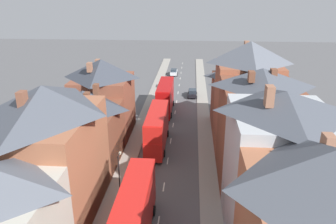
{
  "coord_description": "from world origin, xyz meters",
  "views": [
    {
      "loc": [
        2.81,
        -13.49,
        20.96
      ],
      "look_at": [
        -0.76,
        34.8,
        2.73
      ],
      "focal_mm": 35.0,
      "sensor_mm": 36.0,
      "label": 1
    }
  ],
  "objects_px": {
    "car_near_silver": "(165,84)",
    "car_parked_left_a": "(192,93)",
    "double_decker_bus_lead": "(165,97)",
    "street_lamp": "(119,175)",
    "double_decker_bus_far_approaching": "(157,128)",
    "car_parked_right_a": "(137,177)",
    "car_mid_black": "(174,72)",
    "double_decker_bus_mid_street": "(135,212)"
  },
  "relations": [
    {
      "from": "double_decker_bus_mid_street",
      "to": "street_lamp",
      "type": "bearing_deg",
      "value": 114.92
    },
    {
      "from": "double_decker_bus_far_approaching",
      "to": "car_near_silver",
      "type": "xyz_separation_m",
      "value": [
        -1.29,
        29.29,
        -1.98
      ]
    },
    {
      "from": "car_mid_black",
      "to": "car_near_silver",
      "type": "bearing_deg",
      "value": -96.17
    },
    {
      "from": "double_decker_bus_lead",
      "to": "car_parked_right_a",
      "type": "bearing_deg",
      "value": -93.13
    },
    {
      "from": "double_decker_bus_far_approaching",
      "to": "car_near_silver",
      "type": "relative_size",
      "value": 2.49
    },
    {
      "from": "double_decker_bus_mid_street",
      "to": "double_decker_bus_far_approaching",
      "type": "bearing_deg",
      "value": 90.0
    },
    {
      "from": "double_decker_bus_mid_street",
      "to": "car_mid_black",
      "type": "height_order",
      "value": "double_decker_bus_mid_street"
    },
    {
      "from": "double_decker_bus_mid_street",
      "to": "car_parked_right_a",
      "type": "bearing_deg",
      "value": 98.32
    },
    {
      "from": "car_parked_right_a",
      "to": "street_lamp",
      "type": "xyz_separation_m",
      "value": [
        -1.15,
        -3.57,
        2.43
      ]
    },
    {
      "from": "car_near_silver",
      "to": "double_decker_bus_lead",
      "type": "bearing_deg",
      "value": -85.16
    },
    {
      "from": "double_decker_bus_lead",
      "to": "car_parked_left_a",
      "type": "height_order",
      "value": "double_decker_bus_lead"
    },
    {
      "from": "street_lamp",
      "to": "car_near_silver",
      "type": "bearing_deg",
      "value": 88.45
    },
    {
      "from": "double_decker_bus_lead",
      "to": "double_decker_bus_far_approaching",
      "type": "distance_m",
      "value": 14.04
    },
    {
      "from": "car_near_silver",
      "to": "car_mid_black",
      "type": "bearing_deg",
      "value": 83.83
    },
    {
      "from": "double_decker_bus_lead",
      "to": "car_parked_left_a",
      "type": "bearing_deg",
      "value": 62.31
    },
    {
      "from": "double_decker_bus_far_approaching",
      "to": "car_mid_black",
      "type": "relative_size",
      "value": 2.55
    },
    {
      "from": "double_decker_bus_mid_street",
      "to": "car_near_silver",
      "type": "relative_size",
      "value": 2.49
    },
    {
      "from": "double_decker_bus_lead",
      "to": "double_decker_bus_far_approaching",
      "type": "bearing_deg",
      "value": -90.0
    },
    {
      "from": "double_decker_bus_mid_street",
      "to": "car_mid_black",
      "type": "bearing_deg",
      "value": 89.99
    },
    {
      "from": "double_decker_bus_lead",
      "to": "car_near_silver",
      "type": "relative_size",
      "value": 2.49
    },
    {
      "from": "car_parked_right_a",
      "to": "car_mid_black",
      "type": "relative_size",
      "value": 1.04
    },
    {
      "from": "double_decker_bus_far_approaching",
      "to": "car_parked_left_a",
      "type": "xyz_separation_m",
      "value": [
        4.91,
        23.39,
        -2.02
      ]
    },
    {
      "from": "double_decker_bus_lead",
      "to": "car_parked_right_a",
      "type": "xyz_separation_m",
      "value": [
        -1.29,
        -23.59,
        -2.01
      ]
    },
    {
      "from": "double_decker_bus_mid_street",
      "to": "car_parked_right_a",
      "type": "height_order",
      "value": "double_decker_bus_mid_street"
    },
    {
      "from": "double_decker_bus_lead",
      "to": "car_mid_black",
      "type": "bearing_deg",
      "value": 89.98
    },
    {
      "from": "car_parked_left_a",
      "to": "street_lamp",
      "type": "distance_m",
      "value": 37.32
    },
    {
      "from": "double_decker_bus_lead",
      "to": "street_lamp",
      "type": "xyz_separation_m",
      "value": [
        -2.44,
        -27.16,
        0.43
      ]
    },
    {
      "from": "car_near_silver",
      "to": "car_parked_right_a",
      "type": "relative_size",
      "value": 0.99
    },
    {
      "from": "double_decker_bus_far_approaching",
      "to": "car_parked_right_a",
      "type": "height_order",
      "value": "double_decker_bus_far_approaching"
    },
    {
      "from": "double_decker_bus_mid_street",
      "to": "double_decker_bus_far_approaching",
      "type": "height_order",
      "value": "same"
    },
    {
      "from": "car_parked_right_a",
      "to": "car_near_silver",
      "type": "bearing_deg",
      "value": 90.0
    },
    {
      "from": "car_parked_left_a",
      "to": "car_parked_right_a",
      "type": "bearing_deg",
      "value": -100.66
    },
    {
      "from": "double_decker_bus_far_approaching",
      "to": "street_lamp",
      "type": "xyz_separation_m",
      "value": [
        -2.44,
        -13.12,
        0.43
      ]
    },
    {
      "from": "double_decker_bus_mid_street",
      "to": "car_parked_left_a",
      "type": "height_order",
      "value": "double_decker_bus_mid_street"
    },
    {
      "from": "double_decker_bus_lead",
      "to": "car_mid_black",
      "type": "relative_size",
      "value": 2.55
    },
    {
      "from": "double_decker_bus_lead",
      "to": "car_near_silver",
      "type": "height_order",
      "value": "double_decker_bus_lead"
    },
    {
      "from": "car_mid_black",
      "to": "street_lamp",
      "type": "distance_m",
      "value": 54.54
    },
    {
      "from": "double_decker_bus_far_approaching",
      "to": "car_mid_black",
      "type": "bearing_deg",
      "value": 89.99
    },
    {
      "from": "car_near_silver",
      "to": "street_lamp",
      "type": "relative_size",
      "value": 0.79
    },
    {
      "from": "car_near_silver",
      "to": "car_mid_black",
      "type": "height_order",
      "value": "car_near_silver"
    },
    {
      "from": "car_near_silver",
      "to": "car_parked_left_a",
      "type": "relative_size",
      "value": 0.99
    },
    {
      "from": "double_decker_bus_lead",
      "to": "car_mid_black",
      "type": "distance_m",
      "value": 27.34
    }
  ]
}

